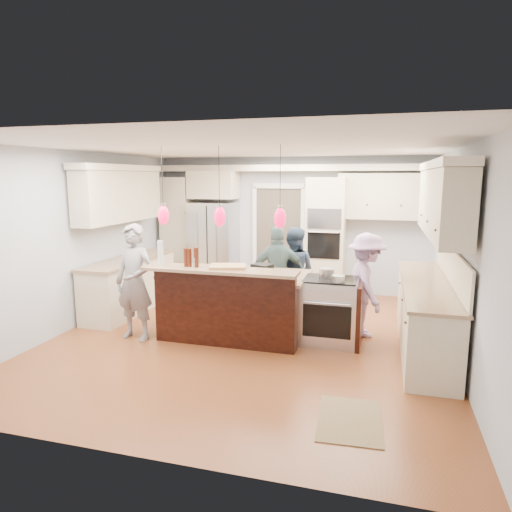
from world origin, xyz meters
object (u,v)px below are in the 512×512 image
(kitchen_island, at_px, (235,303))
(person_bar_end, at_px, (135,282))
(refrigerator, at_px, (213,246))
(island_range, at_px, (332,311))
(person_far_left, at_px, (293,272))

(kitchen_island, relative_size, person_bar_end, 1.26)
(person_bar_end, bearing_deg, kitchen_island, 28.59)
(refrigerator, bearing_deg, island_range, -42.59)
(person_bar_end, bearing_deg, island_range, 19.41)
(kitchen_island, height_order, person_far_left, person_far_left)
(island_range, distance_m, person_bar_end, 2.82)
(refrigerator, relative_size, person_bar_end, 1.08)
(island_range, xyz_separation_m, person_far_left, (-0.76, 1.08, 0.29))
(person_bar_end, xyz_separation_m, person_far_left, (1.97, 1.68, -0.08))
(kitchen_island, bearing_deg, person_far_left, 60.66)
(refrigerator, height_order, person_far_left, refrigerator)
(kitchen_island, bearing_deg, person_bar_end, -158.46)
(refrigerator, xyz_separation_m, person_bar_end, (-0.02, -3.09, -0.07))
(person_far_left, bearing_deg, refrigerator, -29.39)
(person_bar_end, height_order, person_far_left, person_bar_end)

